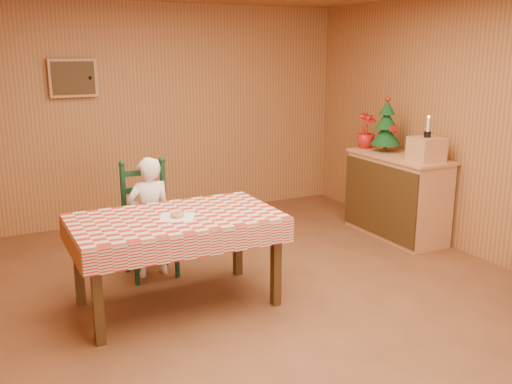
% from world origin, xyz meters
% --- Properties ---
extents(ground, '(6.00, 6.00, 0.00)m').
position_xyz_m(ground, '(0.00, 0.00, 0.00)').
color(ground, brown).
rests_on(ground, ground).
extents(cabin_walls, '(5.10, 6.05, 2.65)m').
position_xyz_m(cabin_walls, '(-0.00, 0.53, 1.83)').
color(cabin_walls, '#AE703F').
rests_on(cabin_walls, ground).
extents(dining_table, '(1.66, 0.96, 0.77)m').
position_xyz_m(dining_table, '(-0.60, 0.44, 0.69)').
color(dining_table, '#452C12').
rests_on(dining_table, ground).
extents(ladder_chair, '(0.44, 0.40, 1.08)m').
position_xyz_m(ladder_chair, '(-0.60, 1.23, 0.50)').
color(ladder_chair, black).
rests_on(ladder_chair, ground).
extents(seated_child, '(0.41, 0.27, 1.12)m').
position_xyz_m(seated_child, '(-0.60, 1.17, 0.56)').
color(seated_child, white).
rests_on(seated_child, ground).
extents(napkin, '(0.34, 0.34, 0.00)m').
position_xyz_m(napkin, '(-0.60, 0.39, 0.77)').
color(napkin, white).
rests_on(napkin, dining_table).
extents(donut, '(0.14, 0.14, 0.04)m').
position_xyz_m(donut, '(-0.60, 0.39, 0.79)').
color(donut, '#D6934D').
rests_on(donut, napkin).
extents(shelf_unit, '(0.54, 1.24, 0.93)m').
position_xyz_m(shelf_unit, '(2.20, 1.04, 0.47)').
color(shelf_unit, tan).
rests_on(shelf_unit, ground).
extents(crate, '(0.32, 0.32, 0.25)m').
position_xyz_m(crate, '(2.21, 0.64, 1.06)').
color(crate, tan).
rests_on(crate, shelf_unit).
extents(christmas_tree, '(0.34, 0.34, 0.62)m').
position_xyz_m(christmas_tree, '(2.21, 1.29, 1.21)').
color(christmas_tree, '#452C12').
rests_on(christmas_tree, shelf_unit).
extents(flower_arrangement, '(0.25, 0.25, 0.41)m').
position_xyz_m(flower_arrangement, '(2.16, 1.59, 1.13)').
color(flower_arrangement, '#B61710').
rests_on(flower_arrangement, shelf_unit).
extents(candle_set, '(0.07, 0.07, 0.22)m').
position_xyz_m(candle_set, '(2.21, 0.64, 1.24)').
color(candle_set, black).
rests_on(candle_set, crate).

